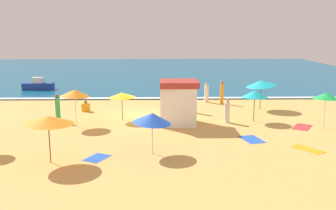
# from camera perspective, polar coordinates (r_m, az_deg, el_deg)

# --- Properties ---
(ground_plane) EXTENTS (60.00, 60.00, 0.00)m
(ground_plane) POSITION_cam_1_polar(r_m,az_deg,el_deg) (26.37, -4.29, -1.61)
(ground_plane) COLOR #E0A856
(ocean_water) EXTENTS (60.00, 44.00, 0.10)m
(ocean_water) POSITION_cam_1_polar(r_m,az_deg,el_deg) (54.00, -2.71, 5.17)
(ocean_water) COLOR #0F567A
(ocean_water) RESTS_ON ground_plane
(wave_breaker_foam) EXTENTS (57.00, 0.70, 0.01)m
(wave_breaker_foam) POSITION_cam_1_polar(r_m,az_deg,el_deg) (32.52, -3.70, 1.07)
(wave_breaker_foam) COLOR white
(wave_breaker_foam) RESTS_ON ocean_water
(lifeguard_cabana) EXTENTS (2.40, 2.26, 2.80)m
(lifeguard_cabana) POSITION_cam_1_polar(r_m,az_deg,el_deg) (23.65, 1.68, 0.43)
(lifeguard_cabana) COLOR white
(lifeguard_cabana) RESTS_ON ground_plane
(beach_umbrella_2) EXTENTS (1.99, 2.00, 2.23)m
(beach_umbrella_2) POSITION_cam_1_polar(r_m,az_deg,el_deg) (24.44, 22.97, 1.30)
(beach_umbrella_2) COLOR silver
(beach_umbrella_2) RESTS_ON ground_plane
(beach_umbrella_3) EXTENTS (2.16, 2.16, 2.07)m
(beach_umbrella_3) POSITION_cam_1_polar(r_m,az_deg,el_deg) (24.94, 13.09, 1.66)
(beach_umbrella_3) COLOR #4C3823
(beach_umbrella_3) RESTS_ON ground_plane
(beach_umbrella_4) EXTENTS (2.73, 2.70, 2.33)m
(beach_umbrella_4) POSITION_cam_1_polar(r_m,az_deg,el_deg) (28.91, 14.02, 3.23)
(beach_umbrella_4) COLOR #4C3823
(beach_umbrella_4) RESTS_ON ground_plane
(beach_umbrella_5) EXTENTS (2.51, 2.49, 2.11)m
(beach_umbrella_5) POSITION_cam_1_polar(r_m,az_deg,el_deg) (17.92, -2.43, -1.98)
(beach_umbrella_5) COLOR silver
(beach_umbrella_5) RESTS_ON ground_plane
(beach_umbrella_6) EXTENTS (2.12, 2.10, 2.36)m
(beach_umbrella_6) POSITION_cam_1_polar(r_m,az_deg,el_deg) (23.73, -14.03, 1.78)
(beach_umbrella_6) COLOR silver
(beach_umbrella_6) RESTS_ON ground_plane
(beach_umbrella_8) EXTENTS (2.43, 2.43, 1.88)m
(beach_umbrella_8) POSITION_cam_1_polar(r_m,az_deg,el_deg) (24.87, -7.05, 1.51)
(beach_umbrella_8) COLOR #4C3823
(beach_umbrella_8) RESTS_ON ground_plane
(beach_umbrella_9) EXTENTS (3.16, 3.16, 2.22)m
(beach_umbrella_9) POSITION_cam_1_polar(r_m,az_deg,el_deg) (17.47, -17.83, -2.17)
(beach_umbrella_9) COLOR #4C3823
(beach_umbrella_9) RESTS_ON ground_plane
(beachgoer_2) EXTENTS (0.45, 0.45, 1.55)m
(beachgoer_2) POSITION_cam_1_polar(r_m,az_deg,el_deg) (24.50, 9.00, -1.01)
(beachgoer_2) COLOR white
(beachgoer_2) RESTS_ON ground_plane
(beachgoer_3) EXTENTS (0.41, 0.41, 1.75)m
(beachgoer_3) POSITION_cam_1_polar(r_m,az_deg,el_deg) (27.21, 3.59, 0.60)
(beachgoer_3) COLOR green
(beachgoer_3) RESTS_ON ground_plane
(beachgoer_4) EXTENTS (0.51, 0.51, 1.63)m
(beachgoer_4) POSITION_cam_1_polar(r_m,az_deg,el_deg) (31.17, 5.88, 1.81)
(beachgoer_4) COLOR white
(beachgoer_4) RESTS_ON ground_plane
(beachgoer_5) EXTENTS (0.56, 0.56, 0.92)m
(beachgoer_5) POSITION_cam_1_polar(r_m,az_deg,el_deg) (30.04, -0.45, 0.79)
(beachgoer_5) COLOR black
(beachgoer_5) RESTS_ON ground_plane
(beachgoer_8) EXTENTS (0.61, 0.61, 0.82)m
(beachgoer_8) POSITION_cam_1_polar(r_m,az_deg,el_deg) (28.26, -12.43, -0.26)
(beachgoer_8) COLOR orange
(beachgoer_8) RESTS_ON ground_plane
(beachgoer_9) EXTENTS (0.35, 0.35, 1.86)m
(beachgoer_9) POSITION_cam_1_polar(r_m,az_deg,el_deg) (30.70, 8.21, 1.90)
(beachgoer_9) COLOR orange
(beachgoer_9) RESTS_ON ground_plane
(beachgoer_10) EXTENTS (0.36, 0.36, 1.80)m
(beachgoer_10) POSITION_cam_1_polar(r_m,az_deg,el_deg) (25.60, -16.48, -0.49)
(beachgoer_10) COLOR green
(beachgoer_10) RESTS_ON ground_plane
(beach_towel_0) EXTENTS (1.33, 1.49, 0.01)m
(beach_towel_0) POSITION_cam_1_polar(r_m,az_deg,el_deg) (18.09, -10.78, -7.93)
(beach_towel_0) COLOR blue
(beach_towel_0) RESTS_ON ground_plane
(beach_towel_1) EXTENTS (1.31, 1.75, 0.01)m
(beach_towel_1) POSITION_cam_1_polar(r_m,az_deg,el_deg) (21.17, 12.67, -5.13)
(beach_towel_1) COLOR blue
(beach_towel_1) RESTS_ON ground_plane
(beach_towel_2) EXTENTS (1.54, 1.77, 0.01)m
(beach_towel_2) POSITION_cam_1_polar(r_m,az_deg,el_deg) (20.29, 20.57, -6.32)
(beach_towel_2) COLOR orange
(beach_towel_2) RESTS_ON ground_plane
(beach_towel_4) EXTENTS (1.71, 1.93, 0.01)m
(beach_towel_4) POSITION_cam_1_polar(r_m,az_deg,el_deg) (24.66, 19.79, -3.18)
(beach_towel_4) COLOR red
(beach_towel_4) RESTS_ON ground_plane
(small_boat_0) EXTENTS (3.02, 0.97, 1.21)m
(small_boat_0) POSITION_cam_1_polar(r_m,az_deg,el_deg) (39.22, -19.20, 2.86)
(small_boat_0) COLOR navy
(small_boat_0) RESTS_ON ocean_water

